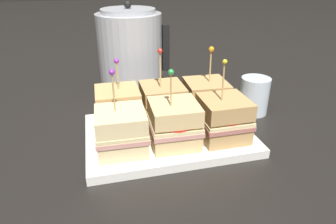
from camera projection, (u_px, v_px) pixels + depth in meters
ground_plane at (168, 138)px, 0.64m from camera, size 6.00×6.00×0.00m
serving_platter at (168, 134)px, 0.64m from camera, size 0.34×0.24×0.02m
sandwich_front_left at (121, 131)px, 0.55m from camera, size 0.10×0.10×0.16m
sandwich_front_center at (174, 124)px, 0.57m from camera, size 0.10×0.10×0.15m
sandwich_front_right at (223, 119)px, 0.59m from camera, size 0.09×0.09×0.16m
sandwich_back_left at (118, 108)px, 0.64m from camera, size 0.10×0.10×0.15m
sandwich_back_center at (162, 103)px, 0.66m from camera, size 0.09×0.09×0.17m
sandwich_back_right at (206, 99)px, 0.68m from camera, size 0.10×0.10×0.16m
kettle_steel at (131, 52)px, 0.84m from camera, size 0.20×0.18×0.25m
drinking_glass at (254, 96)px, 0.73m from camera, size 0.07×0.07×0.09m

